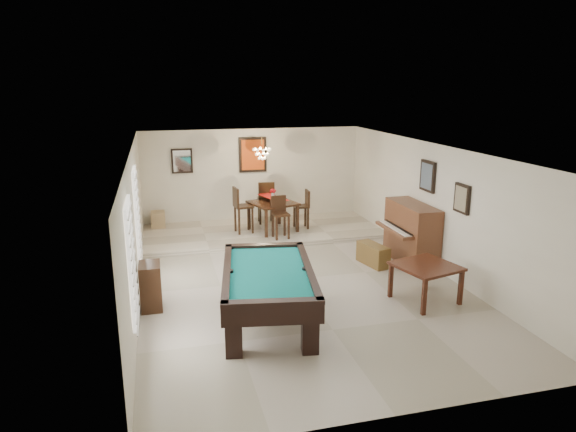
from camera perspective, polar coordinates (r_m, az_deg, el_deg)
name	(u,v)px	position (r m, az deg, el deg)	size (l,w,h in m)	color
ground_plane	(295,279)	(10.34, 0.83, -7.05)	(6.00, 9.00, 0.02)	beige
wall_back	(253,176)	(14.22, -3.93, 4.44)	(6.00, 0.04, 2.60)	silver
wall_front	(402,315)	(5.96, 12.53, -10.69)	(6.00, 0.04, 2.60)	silver
wall_left	(135,227)	(9.61, -16.66, -1.14)	(0.04, 9.00, 2.60)	silver
wall_right	(435,207)	(11.09, 16.00, 0.97)	(0.04, 9.00, 2.60)	silver
ceiling	(296,149)	(9.69, 0.89, 7.45)	(6.00, 9.00, 0.04)	white
dining_step	(263,232)	(13.31, -2.84, -1.74)	(6.00, 2.50, 0.12)	beige
window_left_front	(132,261)	(7.48, -17.00, -4.84)	(0.06, 1.00, 1.70)	white
window_left_rear	(137,213)	(10.17, -16.43, 0.31)	(0.06, 1.00, 1.70)	white
pool_table	(268,296)	(8.45, -2.21, -8.91)	(1.43, 2.63, 0.88)	black
square_table	(425,283)	(9.56, 14.99, -7.19)	(0.99, 0.99, 0.68)	#35170D
upright_piano	(405,234)	(11.34, 12.87, -1.93)	(0.87, 1.56, 1.30)	brown
piano_bench	(373,255)	(11.19, 9.43, -4.24)	(0.32, 0.82, 0.45)	brown
apothecary_chest	(151,286)	(9.23, -15.01, -7.55)	(0.36, 0.54, 0.81)	black
dining_table	(273,214)	(13.11, -1.68, 0.24)	(1.04, 1.04, 0.86)	black
flower_vase	(273,193)	(12.98, -1.70, 2.57)	(0.13, 0.13, 0.23)	#A00D14
dining_chair_south	(281,218)	(12.43, -0.83, -0.18)	(0.38, 0.38, 1.03)	black
dining_chair_north	(266,202)	(13.79, -2.49, 1.56)	(0.43, 0.43, 1.15)	black
dining_chair_west	(244,210)	(12.93, -4.96, 0.68)	(0.43, 0.43, 1.17)	black
dining_chair_east	(301,209)	(13.30, 1.47, 0.75)	(0.37, 0.37, 1.00)	black
corner_bench	(158,219)	(13.91, -14.23, -0.35)	(0.36, 0.45, 0.40)	tan
chandelier	(262,149)	(12.83, -2.92, 7.40)	(0.44, 0.44, 0.60)	#FFE5B2
back_painting	(253,155)	(14.09, -3.94, 6.81)	(0.75, 0.06, 0.95)	#D84C14
back_mirror	(182,161)	(13.89, -11.70, 6.01)	(0.55, 0.06, 0.65)	white
right_picture_upper	(428,176)	(11.20, 15.27, 4.29)	(0.06, 0.55, 0.65)	slate
right_picture_lower	(462,199)	(10.15, 18.77, 1.84)	(0.06, 0.45, 0.55)	gray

